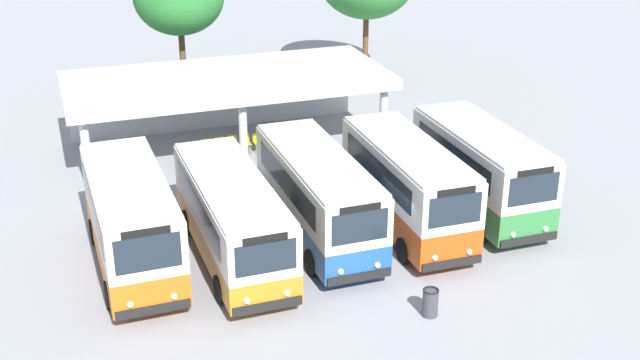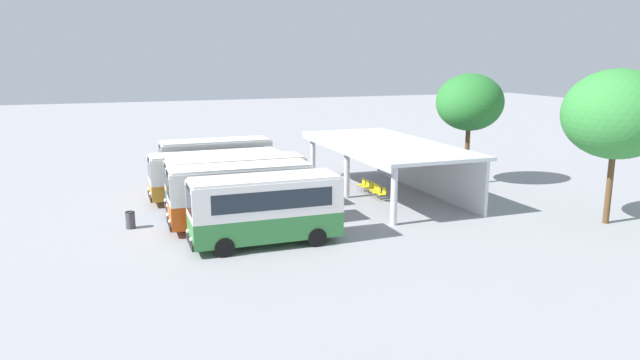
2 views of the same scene
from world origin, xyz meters
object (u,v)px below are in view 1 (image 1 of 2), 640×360
object	(u,v)px
city_bus_fourth_amber	(407,184)
city_bus_fifth_blue	(480,168)
city_bus_nearest_orange	(131,218)
waiting_chair_middle_seat	(232,143)
waiting_chair_fourth_seat	(245,141)
waiting_chair_end_by_column	(207,147)
city_bus_middle_cream	(318,193)
city_bus_second_in_row	(232,216)
waiting_chair_far_end_seat	(270,138)
waiting_chair_second_from_end	(220,145)
litter_bin_apron	(430,302)
waiting_chair_fifth_seat	(258,141)

from	to	relation	value
city_bus_fourth_amber	city_bus_fifth_blue	distance (m)	3.26
city_bus_nearest_orange	waiting_chair_middle_seat	distance (m)	10.60
city_bus_nearest_orange	waiting_chair_middle_seat	size ratio (longest dim) A/B	8.64
waiting_chair_fourth_seat	waiting_chair_end_by_column	bearing A→B (deg)	-177.81
city_bus_middle_cream	city_bus_fourth_amber	xyz separation A→B (m)	(3.23, -0.42, 0.08)
city_bus_second_in_row	waiting_chair_end_by_column	size ratio (longest dim) A/B	9.46
city_bus_middle_cream	city_bus_fourth_amber	size ratio (longest dim) A/B	1.06
city_bus_middle_cream	city_bus_fourth_amber	bearing A→B (deg)	-7.35
waiting_chair_far_end_seat	waiting_chair_end_by_column	bearing A→B (deg)	-178.72
city_bus_nearest_orange	city_bus_middle_cream	distance (m)	6.46
city_bus_fifth_blue	waiting_chair_second_from_end	bearing A→B (deg)	132.06
waiting_chair_second_from_end	waiting_chair_fourth_seat	xyz separation A→B (m)	(1.17, 0.04, 0.00)
city_bus_fifth_blue	waiting_chair_far_end_seat	world-z (taller)	city_bus_fifth_blue
waiting_chair_end_by_column	litter_bin_apron	size ratio (longest dim) A/B	0.96
waiting_chair_middle_seat	city_bus_middle_cream	bearing A→B (deg)	-83.90
city_bus_middle_cream	waiting_chair_far_end_seat	bearing A→B (deg)	84.85
city_bus_fourth_amber	waiting_chair_fifth_seat	bearing A→B (deg)	107.99
waiting_chair_fifth_seat	litter_bin_apron	xyz separation A→B (m)	(1.30, -14.77, -0.07)
city_bus_nearest_orange	waiting_chair_fourth_seat	bearing A→B (deg)	55.76
city_bus_nearest_orange	waiting_chair_fifth_seat	xyz separation A→B (m)	(6.68, 8.88, -1.30)
city_bus_middle_cream	waiting_chair_fourth_seat	distance (m)	9.03
city_bus_fourth_amber	litter_bin_apron	distance (m)	5.91
waiting_chair_fifth_seat	city_bus_nearest_orange	bearing A→B (deg)	-126.96
waiting_chair_fourth_seat	waiting_chair_fifth_seat	size ratio (longest dim) A/B	1.00
waiting_chair_second_from_end	waiting_chair_fifth_seat	xyz separation A→B (m)	(1.76, -0.03, 0.00)
waiting_chair_end_by_column	waiting_chair_fourth_seat	size ratio (longest dim) A/B	1.00
waiting_chair_middle_seat	city_bus_nearest_orange	bearing A→B (deg)	-121.58
city_bus_fourth_amber	litter_bin_apron	size ratio (longest dim) A/B	8.31
waiting_chair_second_from_end	litter_bin_apron	xyz separation A→B (m)	(3.06, -14.80, -0.07)
city_bus_second_in_row	waiting_chair_middle_seat	world-z (taller)	city_bus_second_in_row
city_bus_fourth_amber	waiting_chair_second_from_end	xyz separation A→B (m)	(-4.77, 9.31, -1.30)
city_bus_fourth_amber	waiting_chair_middle_seat	world-z (taller)	city_bus_fourth_amber
city_bus_nearest_orange	waiting_chair_second_from_end	world-z (taller)	city_bus_nearest_orange
litter_bin_apron	city_bus_fourth_amber	bearing A→B (deg)	72.71
waiting_chair_fifth_seat	city_bus_fifth_blue	bearing A→B (deg)	-54.76
city_bus_fourth_amber	waiting_chair_end_by_column	size ratio (longest dim) A/B	8.70
city_bus_second_in_row	waiting_chair_fourth_seat	distance (m)	10.01
waiting_chair_second_from_end	waiting_chair_fourth_seat	distance (m)	1.17
waiting_chair_far_end_seat	waiting_chair_fourth_seat	bearing A→B (deg)	179.91
waiting_chair_fifth_seat	litter_bin_apron	size ratio (longest dim) A/B	0.96
city_bus_second_in_row	waiting_chair_end_by_column	world-z (taller)	city_bus_second_in_row
city_bus_nearest_orange	city_bus_fifth_blue	xyz separation A→B (m)	(12.93, 0.04, -0.01)
waiting_chair_fifth_seat	waiting_chair_middle_seat	bearing A→B (deg)	176.15
city_bus_nearest_orange	waiting_chair_end_by_column	world-z (taller)	city_bus_nearest_orange
waiting_chair_middle_seat	litter_bin_apron	distance (m)	15.05
city_bus_second_in_row	city_bus_fifth_blue	xyz separation A→B (m)	(9.69, 0.62, 0.15)
waiting_chair_second_from_end	waiting_chair_middle_seat	distance (m)	0.59
waiting_chair_end_by_column	waiting_chair_far_end_seat	xyz separation A→B (m)	(2.93, 0.07, 0.00)
waiting_chair_middle_seat	waiting_chair_far_end_seat	distance (m)	1.76
waiting_chair_second_from_end	waiting_chair_fourth_seat	size ratio (longest dim) A/B	1.00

